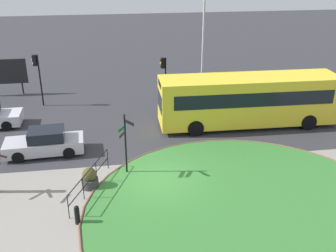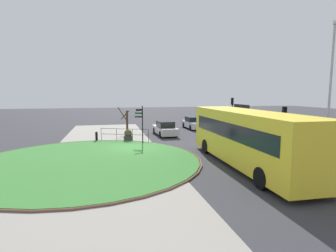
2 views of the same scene
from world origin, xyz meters
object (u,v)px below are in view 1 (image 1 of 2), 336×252
Objects in this scene: traffic_light_far at (164,69)px; billboard_left at (1,72)px; lamppost_tall at (203,32)px; planter_near_signpost at (90,179)px; bus_yellow at (248,100)px; car_near_lane at (45,143)px; signpost_directional at (125,140)px; traffic_light_near at (37,69)px; bollard_foreground at (77,215)px.

billboard_left is at bearing -18.14° from traffic_light_far.
lamppost_tall is 8.65× the size of planter_near_signpost.
bus_yellow is 2.62× the size of car_near_lane.
traffic_light_near is (-5.64, 10.96, 0.85)m from signpost_directional.
signpost_directional reaches higher than car_near_lane.
bollard_foreground is 7.01m from car_near_lane.
bollard_foreground is at bearing -119.38° from lamppost_tall.
bus_yellow reaches higher than planter_near_signpost.
traffic_light_far is (7.78, 8.06, 1.70)m from car_near_lane.
traffic_light_far is 0.36× the size of lamppost_tall.
planter_near_signpost is (2.53, -3.93, -0.19)m from car_near_lane.
bollard_foreground is 15.26m from traffic_light_near.
traffic_light_far is (5.68, 14.74, 1.91)m from bollard_foreground.
bus_yellow is at bearing -172.98° from car_near_lane.
planter_near_signpost is (3.84, -11.94, -2.28)m from traffic_light_near.
bollard_foreground is (-2.22, -3.74, -1.45)m from signpost_directional.
traffic_light_far is 4.14m from lamppost_tall.
bollard_foreground is 18.83m from billboard_left.
planter_near_signpost is at bearing -123.00° from lamppost_tall.
bus_yellow is 18.99m from billboard_left.
bus_yellow is at bearing 172.98° from traffic_light_near.
planter_near_signpost reaches higher than bollard_foreground.
billboard_left is at bearing 115.41° from planter_near_signpost.
car_near_lane is 14.82m from lamppost_tall.
bollard_foreground is 0.85× the size of planter_near_signpost.
lamppost_tall is at bearing -159.15° from traffic_light_near.
signpost_directional reaches higher than traffic_light_far.
planter_near_signpost is at bearing -65.18° from billboard_left.
car_near_lane is (-2.10, 6.68, 0.21)m from bollard_foreground.
signpost_directional is at bearing 33.85° from bus_yellow.
car_near_lane is at bearing 107.42° from bollard_foreground.
bollard_foreground is at bearing -120.74° from signpost_directional.
car_near_lane is at bearing -140.41° from lamppost_tall.
car_near_lane reaches higher than bollard_foreground.
traffic_light_far is 13.22m from planter_near_signpost.
planter_near_signpost is (7.04, -14.82, -1.37)m from billboard_left.
signpost_directional is 4.59m from bollard_foreground.
traffic_light_near is at bearing -83.82° from car_near_lane.
bus_yellow is 3.03× the size of traffic_light_near.
bollard_foreground is at bearing -98.88° from planter_near_signpost.
traffic_light_far is at bearing 66.36° from planter_near_signpost.
bus_yellow is 7.64m from lamppost_tall.
signpost_directional reaches higher than bollard_foreground.
signpost_directional is at bearing 142.59° from car_near_lane.
bollard_foreground is 0.23× the size of traffic_light_near.
planter_near_signpost is at bearing 119.64° from car_near_lane.
signpost_directional is at bearing 59.26° from bollard_foreground.
planter_near_signpost is (-1.79, -0.98, -1.43)m from signpost_directional.
traffic_light_near is at bearing -21.71° from bus_yellow.
traffic_light_near is at bearing 103.07° from bollard_foreground.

